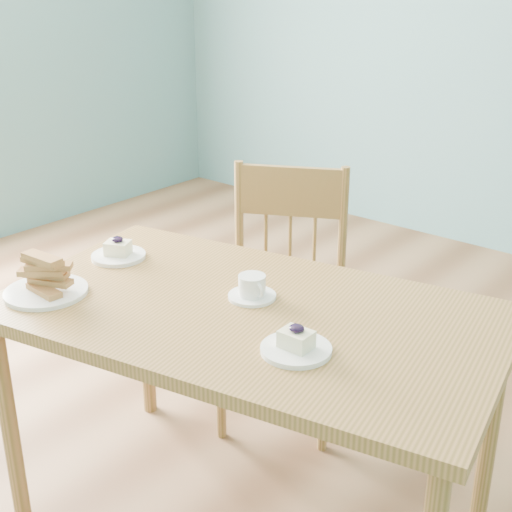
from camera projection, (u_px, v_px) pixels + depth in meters
room at (208, 57)px, 1.92m from camera, size 5.01×5.01×2.71m
dining_table at (249, 332)px, 1.95m from camera, size 1.47×1.02×0.72m
dining_chair at (283, 297)px, 2.56m from camera, size 0.56×0.56×0.93m
cheesecake_plate_near at (296, 345)px, 1.70m from camera, size 0.17×0.17×0.07m
cheesecake_plate_far at (118, 253)px, 2.24m from camera, size 0.17×0.17×0.07m
coffee_cup at (252, 289)px, 1.97m from camera, size 0.13×0.13×0.07m
biscotti_plate at (45, 280)px, 1.99m from camera, size 0.23×0.23×0.12m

